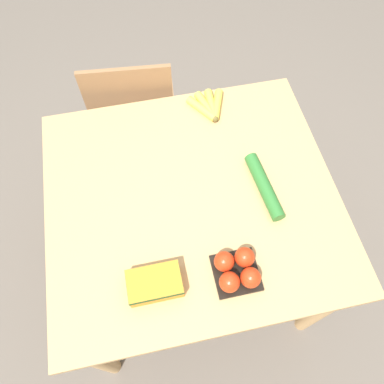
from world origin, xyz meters
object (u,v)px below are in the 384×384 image
Objects in this scene: carrot_bag at (155,283)px; cucumber_near at (264,186)px; tomato_pack at (237,270)px; chair at (136,115)px; banana_bunch at (209,106)px.

carrot_bag reaches higher than cucumber_near.
tomato_pack reaches higher than cucumber_near.
tomato_pack is at bearing 108.88° from chair.
banana_bunch is at bearing 83.93° from tomato_pack.
tomato_pack is 0.86× the size of carrot_bag.
carrot_bag reaches higher than banana_bunch.
tomato_pack is at bearing -96.07° from banana_bunch.
tomato_pack reaches higher than carrot_bag.
chair is 5.44× the size of banana_bunch.
chair reaches higher than tomato_pack.
chair reaches higher than banana_bunch.
tomato_pack is at bearing -3.02° from carrot_bag.
carrot_bag is 0.52m from cucumber_near.
chair is 6.11× the size of tomato_pack.
carrot_bag is at bearing 176.98° from tomato_pack.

